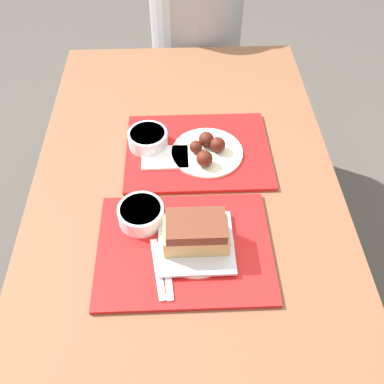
{
  "coord_description": "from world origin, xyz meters",
  "views": [
    {
      "loc": [
        -0.01,
        -0.77,
        1.66
      ],
      "look_at": [
        0.02,
        -0.02,
        0.8
      ],
      "focal_mm": 40.0,
      "sensor_mm": 36.0,
      "label": 1
    }
  ],
  "objects_px": {
    "tray_near": "(184,248)",
    "bowl_coleslaw_near": "(141,214)",
    "brisket_sandwich_plate": "(196,236)",
    "wings_plate_far": "(207,150)",
    "bowl_coleslaw_far": "(148,138)",
    "tray_far": "(198,151)",
    "person_seated_across": "(196,23)"
  },
  "relations": [
    {
      "from": "tray_near",
      "to": "bowl_coleslaw_near",
      "type": "distance_m",
      "value": 0.14
    },
    {
      "from": "brisket_sandwich_plate",
      "to": "wings_plate_far",
      "type": "relative_size",
      "value": 0.89
    },
    {
      "from": "bowl_coleslaw_far",
      "to": "wings_plate_far",
      "type": "bearing_deg",
      "value": -15.32
    },
    {
      "from": "brisket_sandwich_plate",
      "to": "bowl_coleslaw_far",
      "type": "height_order",
      "value": "brisket_sandwich_plate"
    },
    {
      "from": "tray_far",
      "to": "wings_plate_far",
      "type": "relative_size",
      "value": 2.02
    },
    {
      "from": "bowl_coleslaw_far",
      "to": "wings_plate_far",
      "type": "xyz_separation_m",
      "value": [
        0.18,
        -0.05,
        -0.01
      ]
    },
    {
      "from": "tray_near",
      "to": "bowl_coleslaw_near",
      "type": "relative_size",
      "value": 3.63
    },
    {
      "from": "bowl_coleslaw_near",
      "to": "bowl_coleslaw_far",
      "type": "relative_size",
      "value": 1.0
    },
    {
      "from": "bowl_coleslaw_far",
      "to": "person_seated_across",
      "type": "distance_m",
      "value": 0.82
    },
    {
      "from": "tray_far",
      "to": "person_seated_across",
      "type": "height_order",
      "value": "person_seated_across"
    },
    {
      "from": "bowl_coleslaw_near",
      "to": "tray_far",
      "type": "bearing_deg",
      "value": 58.84
    },
    {
      "from": "tray_near",
      "to": "brisket_sandwich_plate",
      "type": "relative_size",
      "value": 2.27
    },
    {
      "from": "tray_near",
      "to": "brisket_sandwich_plate",
      "type": "distance_m",
      "value": 0.05
    },
    {
      "from": "bowl_coleslaw_near",
      "to": "bowl_coleslaw_far",
      "type": "bearing_deg",
      "value": 88.25
    },
    {
      "from": "tray_far",
      "to": "bowl_coleslaw_far",
      "type": "relative_size",
      "value": 3.63
    },
    {
      "from": "bowl_coleslaw_near",
      "to": "brisket_sandwich_plate",
      "type": "bearing_deg",
      "value": -31.96
    },
    {
      "from": "brisket_sandwich_plate",
      "to": "wings_plate_far",
      "type": "bearing_deg",
      "value": 81.62
    },
    {
      "from": "bowl_coleslaw_near",
      "to": "wings_plate_far",
      "type": "relative_size",
      "value": 0.56
    },
    {
      "from": "bowl_coleslaw_far",
      "to": "wings_plate_far",
      "type": "distance_m",
      "value": 0.18
    },
    {
      "from": "tray_near",
      "to": "wings_plate_far",
      "type": "distance_m",
      "value": 0.34
    },
    {
      "from": "bowl_coleslaw_far",
      "to": "brisket_sandwich_plate",
      "type": "bearing_deg",
      "value": -71.09
    },
    {
      "from": "bowl_coleslaw_near",
      "to": "wings_plate_far",
      "type": "height_order",
      "value": "wings_plate_far"
    },
    {
      "from": "bowl_coleslaw_near",
      "to": "bowl_coleslaw_far",
      "type": "height_order",
      "value": "same"
    },
    {
      "from": "brisket_sandwich_plate",
      "to": "person_seated_across",
      "type": "height_order",
      "value": "person_seated_across"
    },
    {
      "from": "wings_plate_far",
      "to": "tray_near",
      "type": "bearing_deg",
      "value": -103.15
    },
    {
      "from": "tray_near",
      "to": "bowl_coleslaw_far",
      "type": "relative_size",
      "value": 3.63
    },
    {
      "from": "tray_far",
      "to": "person_seated_across",
      "type": "relative_size",
      "value": 0.63
    },
    {
      "from": "tray_far",
      "to": "bowl_coleslaw_near",
      "type": "height_order",
      "value": "bowl_coleslaw_near"
    },
    {
      "from": "tray_far",
      "to": "person_seated_across",
      "type": "xyz_separation_m",
      "value": [
        0.03,
        0.82,
        -0.02
      ]
    },
    {
      "from": "tray_far",
      "to": "brisket_sandwich_plate",
      "type": "distance_m",
      "value": 0.35
    },
    {
      "from": "brisket_sandwich_plate",
      "to": "wings_plate_far",
      "type": "xyz_separation_m",
      "value": [
        0.05,
        0.33,
        -0.02
      ]
    },
    {
      "from": "tray_far",
      "to": "bowl_coleslaw_far",
      "type": "height_order",
      "value": "bowl_coleslaw_far"
    }
  ]
}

